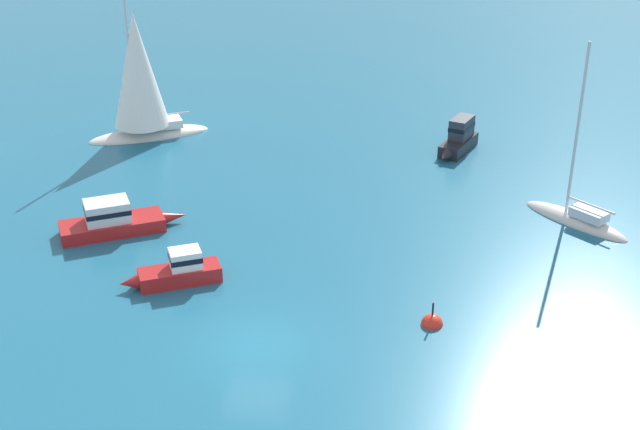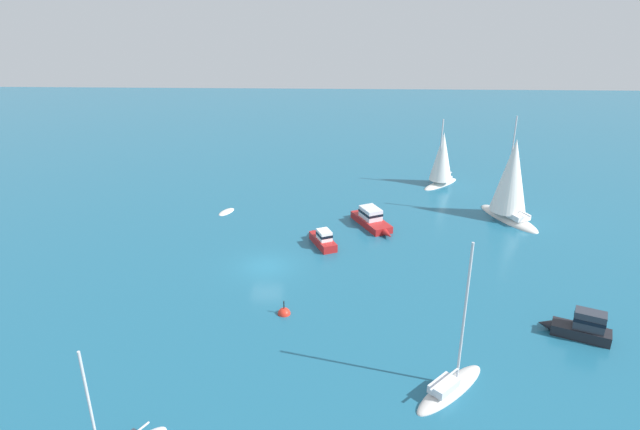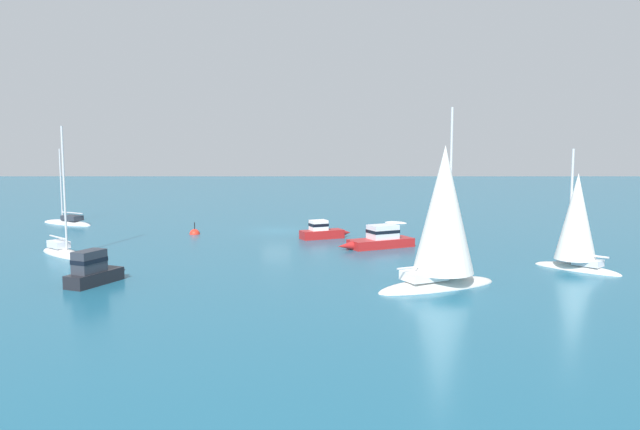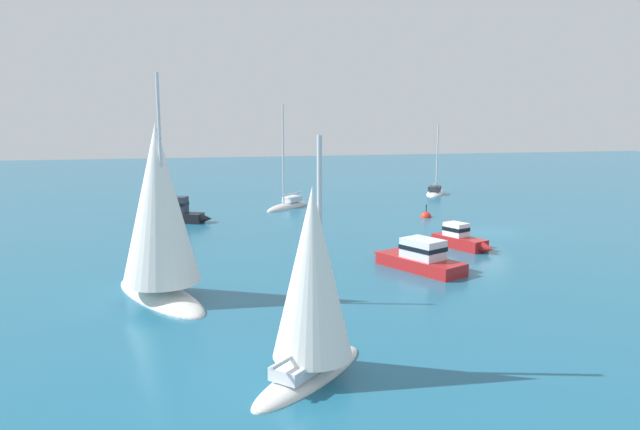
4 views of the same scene
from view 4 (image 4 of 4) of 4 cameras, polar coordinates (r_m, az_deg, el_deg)
name	(u,v)px [view 4 (image 4 of 4)]	position (r m, az deg, el deg)	size (l,w,h in m)	color
ground_plane	(492,232)	(43.59, 16.20, -1.59)	(160.00, 160.00, 0.00)	#1E607F
powerboat	(419,257)	(32.21, 9.49, -4.04)	(6.05, 3.82, 1.70)	#B21E1E
sloop	(288,206)	(52.96, -3.11, 0.90)	(5.18, 5.13, 9.51)	silver
sailboat	(159,221)	(27.07, -15.24, -0.57)	(7.75, 5.31, 10.44)	silver
sloop_1	(312,289)	(18.50, -0.79, -7.12)	(4.94, 5.01, 7.94)	silver
sailboat_1	(435,192)	(63.50, 11.02, 2.14)	(6.25, 4.61, 7.54)	white
cabin_cruiser	(461,239)	(37.85, 13.36, -2.24)	(4.39, 2.64, 1.53)	#B21E1E
powerboat_1	(180,212)	(46.81, -13.33, 0.28)	(2.71, 4.42, 2.00)	black
channel_buoy	(426,217)	(48.72, 10.15, -0.20)	(0.89, 0.89, 1.46)	red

